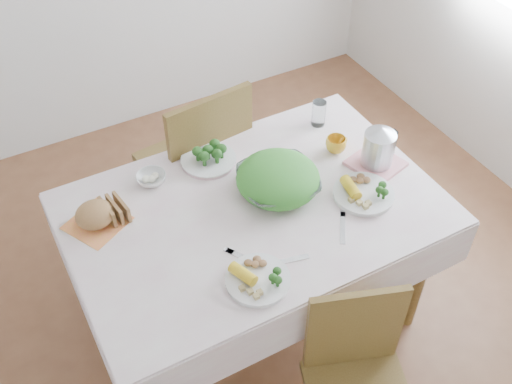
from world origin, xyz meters
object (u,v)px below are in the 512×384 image
dining_table (254,267)px  dinner_plate_right (363,194)px  chair_far (193,167)px  salad_bowl (278,183)px  yellow_mug (336,145)px  electric_kettle (379,144)px  dinner_plate_left (258,280)px

dining_table → dinner_plate_right: bearing=-20.6°
chair_far → salad_bowl: 0.72m
salad_bowl → yellow_mug: size_ratio=3.54×
chair_far → dinner_plate_right: bearing=110.9°
chair_far → yellow_mug: (0.49, -0.52, 0.33)m
salad_bowl → electric_kettle: 0.47m
salad_bowl → electric_kettle: size_ratio=1.72×
dining_table → yellow_mug: bearing=15.5°
chair_far → yellow_mug: size_ratio=10.86×
yellow_mug → electric_kettle: electric_kettle is taller
dinner_plate_left → dinner_plate_right: same height
dinner_plate_right → electric_kettle: electric_kettle is taller
chair_far → dinner_plate_left: size_ratio=4.20×
dinner_plate_left → dining_table: bearing=63.6°
dinner_plate_left → electric_kettle: (0.76, 0.31, 0.11)m
dining_table → yellow_mug: yellow_mug is taller
chair_far → salad_bowl: (0.14, -0.62, 0.34)m
chair_far → electric_kettle: size_ratio=5.27×
salad_bowl → yellow_mug: (0.35, 0.09, -0.00)m
dining_table → yellow_mug: 0.66m
dinner_plate_right → dinner_plate_left: bearing=-163.3°
dinner_plate_left → yellow_mug: yellow_mug is taller
electric_kettle → dinner_plate_left: bearing=-174.0°
chair_far → electric_kettle: 1.00m
dining_table → salad_bowl: (0.13, 0.04, 0.43)m
yellow_mug → electric_kettle: 0.21m
dinner_plate_right → chair_far: bearing=117.7°
dinner_plate_right → electric_kettle: (0.16, 0.13, 0.11)m
dining_table → dinner_plate_left: 0.55m
salad_bowl → dinner_plate_left: 0.49m
dinner_plate_right → electric_kettle: bearing=39.4°
dinner_plate_left → yellow_mug: 0.81m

